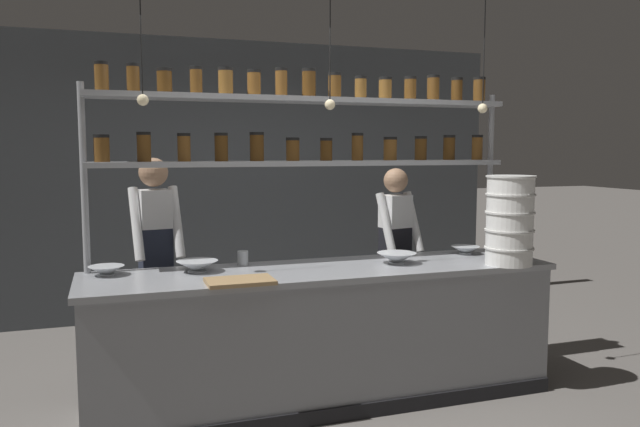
{
  "coord_description": "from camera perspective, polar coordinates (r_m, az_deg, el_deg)",
  "views": [
    {
      "loc": [
        -1.36,
        -3.9,
        1.71
      ],
      "look_at": [
        0.04,
        0.2,
        1.27
      ],
      "focal_mm": 35.0,
      "sensor_mm": 36.0,
      "label": 1
    }
  ],
  "objects": [
    {
      "name": "prep_bowl_center_front",
      "position": [
        4.89,
        13.14,
        -3.28
      ],
      "size": [
        0.22,
        0.22,
        0.06
      ],
      "color": "silver",
      "rests_on": "prep_counter"
    },
    {
      "name": "back_wall",
      "position": [
        6.59,
        -6.89,
        3.2
      ],
      "size": [
        5.57,
        0.12,
        2.82
      ],
      "primitive_type": "cube",
      "color": "#4C5156",
      "rests_on": "ground_plane"
    },
    {
      "name": "pendant_light_row",
      "position": [
        4.16,
        0.82,
        10.59
      ],
      "size": [
        2.42,
        0.07,
        0.8
      ],
      "color": "black"
    },
    {
      "name": "prep_bowl_center_back",
      "position": [
        4.15,
        -11.16,
        -4.77
      ],
      "size": [
        0.27,
        0.27,
        0.07
      ],
      "color": "silver",
      "rests_on": "prep_counter"
    },
    {
      "name": "cutting_board",
      "position": [
        3.77,
        -7.33,
        -6.15
      ],
      "size": [
        0.4,
        0.26,
        0.02
      ],
      "color": "#A88456",
      "rests_on": "prep_counter"
    },
    {
      "name": "prep_bowl_near_left",
      "position": [
        4.4,
        7.01,
        -4.08
      ],
      "size": [
        0.28,
        0.28,
        0.08
      ],
      "color": "silver",
      "rests_on": "prep_counter"
    },
    {
      "name": "ground_plane",
      "position": [
        4.47,
        0.38,
        -16.65
      ],
      "size": [
        40.0,
        40.0,
        0.0
      ],
      "primitive_type": "plane",
      "color": "slate"
    },
    {
      "name": "spice_shelf_unit",
      "position": [
        4.45,
        -1.07,
        7.35
      ],
      "size": [
        3.05,
        0.28,
        2.28
      ],
      "color": "#999BA0",
      "rests_on": "ground_plane"
    },
    {
      "name": "container_stack",
      "position": [
        4.48,
        16.96,
        -0.6
      ],
      "size": [
        0.34,
        0.34,
        0.62
      ],
      "color": "white",
      "rests_on": "prep_counter"
    },
    {
      "name": "prep_bowl_near_right",
      "position": [
        4.18,
        -18.95,
        -4.98
      ],
      "size": [
        0.22,
        0.22,
        0.06
      ],
      "color": "silver",
      "rests_on": "prep_counter"
    },
    {
      "name": "prep_counter",
      "position": [
        4.32,
        0.39,
        -11.02
      ],
      "size": [
        3.17,
        0.76,
        0.92
      ],
      "color": "gray",
      "rests_on": "ground_plane"
    },
    {
      "name": "serving_cup_front",
      "position": [
        4.32,
        -7.08,
        -4.08
      ],
      "size": [
        0.07,
        0.07,
        0.1
      ],
      "color": "#B2B7BC",
      "rests_on": "prep_counter"
    },
    {
      "name": "chef_left",
      "position": [
        4.73,
        -14.78,
        -3.6
      ],
      "size": [
        0.39,
        0.32,
        1.65
      ],
      "rotation": [
        0.0,
        0.0,
        0.17
      ],
      "color": "black",
      "rests_on": "ground_plane"
    },
    {
      "name": "chef_center",
      "position": [
        5.17,
        6.9,
        -3.36
      ],
      "size": [
        0.41,
        0.33,
        1.56
      ],
      "rotation": [
        0.0,
        0.0,
        0.25
      ],
      "color": "black",
      "rests_on": "ground_plane"
    }
  ]
}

